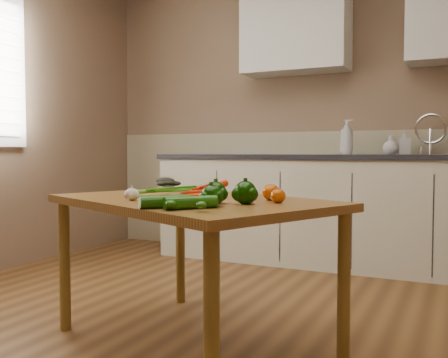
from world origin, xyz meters
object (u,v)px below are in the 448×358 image
object	(u,v)px
tomato_a	(247,193)
soap_bottle_b	(404,142)
soap_bottle_c	(390,145)
leafy_greens	(171,183)
table	(191,215)
zucchini_b	(165,202)
tomato_b	(271,192)
pepper_b	(245,193)
carrot_bunch	(193,191)
garlic_bulb	(132,194)
soap_bottle_a	(347,137)
pepper_a	(216,193)
tomato_c	(278,196)
zucchini_a	(191,202)
pepper_c	(211,196)

from	to	relation	value
tomato_a	soap_bottle_b	bearing A→B (deg)	78.38
soap_bottle_c	leafy_greens	size ratio (longest dim) A/B	0.80
table	zucchini_b	xyz separation A→B (m)	(0.11, -0.40, 0.10)
tomato_b	soap_bottle_c	bearing A→B (deg)	82.93
pepper_b	zucchini_b	bearing A→B (deg)	-128.54
carrot_bunch	garlic_bulb	distance (m)	0.30
soap_bottle_a	tomato_b	size ratio (longest dim) A/B	3.57
soap_bottle_a	garlic_bulb	world-z (taller)	soap_bottle_a
garlic_bulb	soap_bottle_a	bearing A→B (deg)	78.35
soap_bottle_b	pepper_a	size ratio (longest dim) A/B	2.10
soap_bottle_b	tomato_c	world-z (taller)	soap_bottle_b
zucchini_a	tomato_c	bearing A→B (deg)	57.74
leafy_greens	carrot_bunch	bearing A→B (deg)	-44.51
table	tomato_b	distance (m)	0.39
soap_bottle_a	soap_bottle_c	world-z (taller)	soap_bottle_a
zucchini_a	carrot_bunch	bearing A→B (deg)	118.16
leafy_greens	tomato_a	bearing A→B (deg)	-28.99
table	leafy_greens	bearing A→B (deg)	156.50
pepper_b	tomato_b	distance (m)	0.21
table	tomato_c	world-z (taller)	tomato_c
soap_bottle_a	zucchini_a	size ratio (longest dim) A/B	1.36
garlic_bulb	pepper_b	xyz separation A→B (m)	(0.52, 0.07, 0.02)
garlic_bulb	zucchini_a	bearing A→B (deg)	-24.18
pepper_a	tomato_a	distance (m)	0.19
soap_bottle_a	soap_bottle_b	world-z (taller)	soap_bottle_a
soap_bottle_c	soap_bottle_b	bearing A→B (deg)	-39.82
soap_bottle_b	pepper_c	distance (m)	2.49
leafy_greens	pepper_c	bearing A→B (deg)	-47.50
tomato_a	zucchini_b	bearing A→B (deg)	-111.05
leafy_greens	pepper_b	xyz separation A→B (m)	(0.66, -0.48, 0.00)
leafy_greens	garlic_bulb	xyz separation A→B (m)	(0.14, -0.56, -0.02)
pepper_a	zucchini_b	size ratio (longest dim) A/B	0.47
soap_bottle_b	leafy_greens	xyz separation A→B (m)	(-1.04, -1.81, -0.25)
soap_bottle_a	soap_bottle_c	distance (m)	0.35
soap_bottle_c	tomato_b	size ratio (longest dim) A/B	1.90
carrot_bunch	pepper_c	world-z (taller)	pepper_c
pepper_b	tomato_b	size ratio (longest dim) A/B	1.20
soap_bottle_b	carrot_bunch	distance (m)	2.25
soap_bottle_a	zucchini_b	xyz separation A→B (m)	(-0.17, -2.47, -0.32)
zucchini_b	soap_bottle_b	bearing A→B (deg)	76.76
tomato_b	tomato_c	size ratio (longest dim) A/B	1.18
zucchini_b	leafy_greens	bearing A→B (deg)	120.09
soap_bottle_a	leafy_greens	bearing A→B (deg)	165.91
leafy_greens	tomato_c	size ratio (longest dim) A/B	2.80
soap_bottle_c	carrot_bunch	distance (m)	2.16
pepper_b	soap_bottle_c	bearing A→B (deg)	82.63
carrot_bunch	leafy_greens	world-z (taller)	leafy_greens
tomato_b	tomato_a	bearing A→B (deg)	-149.48
soap_bottle_b	soap_bottle_a	bearing A→B (deg)	177.30
garlic_bulb	pepper_b	world-z (taller)	pepper_b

